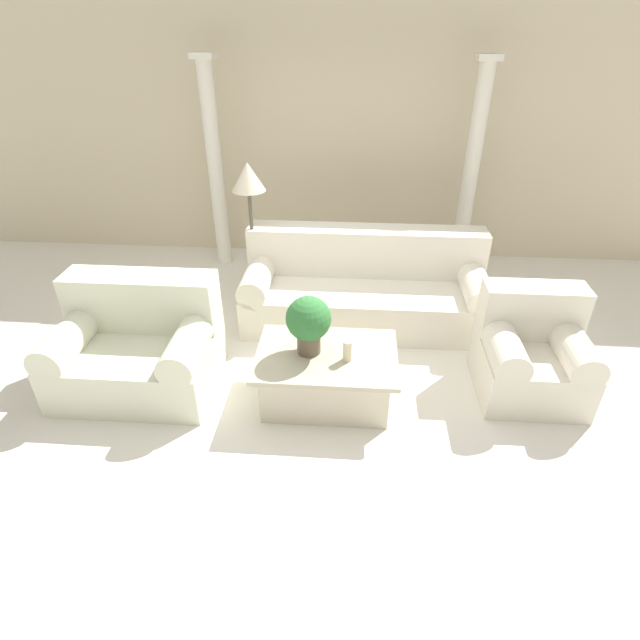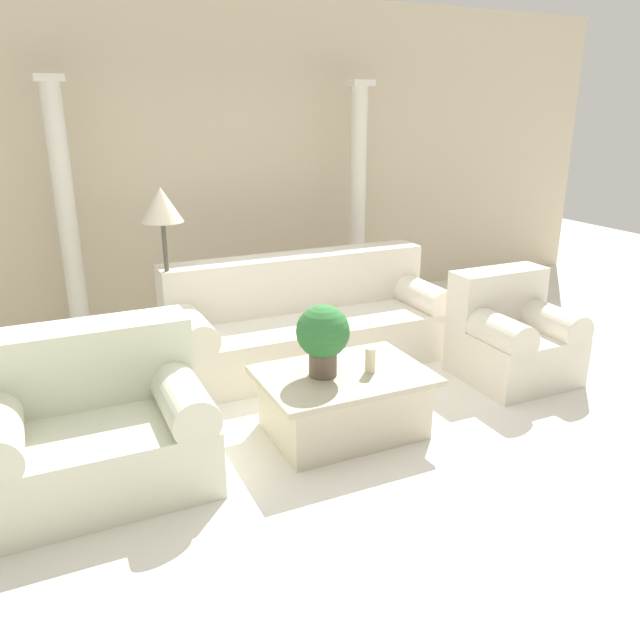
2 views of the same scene
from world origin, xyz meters
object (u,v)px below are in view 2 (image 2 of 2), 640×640
at_px(loveseat, 93,423).
at_px(potted_plant, 323,335).
at_px(coffee_table, 343,402).
at_px(armchair, 511,335).
at_px(sofa_long, 307,321).
at_px(floor_lamp, 163,222).

xyz_separation_m(loveseat, potted_plant, (1.45, -0.10, 0.36)).
relative_size(coffee_table, armchair, 1.30).
bearing_deg(sofa_long, floor_lamp, 173.47).
distance_m(potted_plant, floor_lamp, 1.68).
bearing_deg(sofa_long, armchair, -37.24).
distance_m(potted_plant, armchair, 1.87).
height_order(coffee_table, potted_plant, potted_plant).
relative_size(loveseat, coffee_table, 1.13).
distance_m(coffee_table, armchair, 1.70).
relative_size(potted_plant, armchair, 0.56).
xyz_separation_m(loveseat, coffee_table, (1.59, -0.12, -0.14)).
xyz_separation_m(sofa_long, floor_lamp, (-1.15, 0.13, 0.93)).
distance_m(sofa_long, potted_plant, 1.41).
bearing_deg(loveseat, potted_plant, -3.89).
relative_size(loveseat, floor_lamp, 0.82).
relative_size(coffee_table, floor_lamp, 0.72).
relative_size(sofa_long, armchair, 2.79).
distance_m(sofa_long, coffee_table, 1.35).
xyz_separation_m(potted_plant, armchair, (1.82, 0.24, -0.36)).
xyz_separation_m(loveseat, armchair, (3.27, 0.14, -0.00)).
bearing_deg(coffee_table, armchair, 9.01).
bearing_deg(coffee_table, sofa_long, 76.86).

